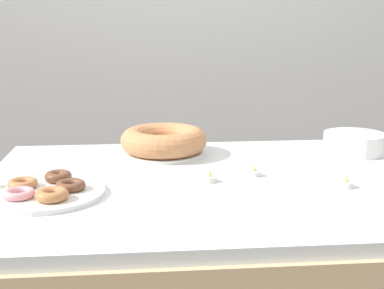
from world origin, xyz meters
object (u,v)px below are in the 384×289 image
(tealight_right_edge, at_px, (210,178))
(tealight_left_edge, at_px, (254,173))
(cake_chocolate_round, at_px, (164,142))
(pastry_platter, at_px, (45,191))
(plate_stack, at_px, (354,143))
(tealight_near_cakes, at_px, (346,184))

(tealight_right_edge, height_order, tealight_left_edge, same)
(cake_chocolate_round, height_order, pastry_platter, cake_chocolate_round)
(plate_stack, height_order, tealight_near_cakes, plate_stack)
(cake_chocolate_round, relative_size, pastry_platter, 0.92)
(tealight_near_cakes, distance_m, tealight_left_edge, 0.27)
(tealight_near_cakes, relative_size, tealight_right_edge, 1.00)
(tealight_near_cakes, bearing_deg, plate_stack, 65.53)
(pastry_platter, bearing_deg, tealight_left_edge, 12.40)
(cake_chocolate_round, height_order, plate_stack, cake_chocolate_round)
(plate_stack, bearing_deg, pastry_platter, -159.40)
(pastry_platter, height_order, tealight_right_edge, pastry_platter)
(pastry_platter, xyz_separation_m, tealight_left_edge, (0.59, 0.13, -0.00))
(pastry_platter, height_order, tealight_left_edge, pastry_platter)
(cake_chocolate_round, relative_size, tealight_right_edge, 7.32)
(tealight_near_cakes, height_order, tealight_right_edge, same)
(cake_chocolate_round, height_order, tealight_left_edge, cake_chocolate_round)
(pastry_platter, distance_m, plate_stack, 1.05)
(cake_chocolate_round, distance_m, pastry_platter, 0.52)
(tealight_near_cakes, bearing_deg, pastry_platter, 179.65)
(cake_chocolate_round, bearing_deg, tealight_right_edge, -69.97)
(plate_stack, relative_size, tealight_right_edge, 5.25)
(cake_chocolate_round, distance_m, tealight_left_edge, 0.38)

